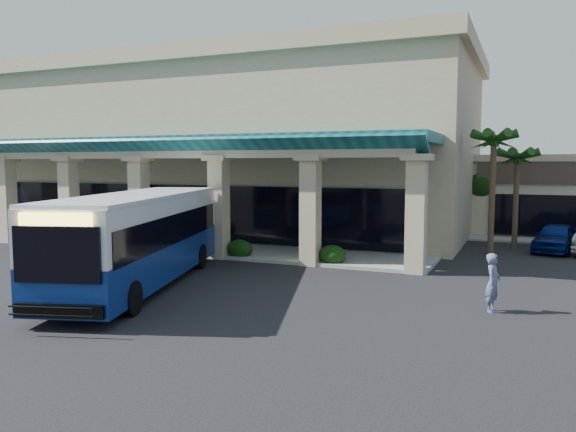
% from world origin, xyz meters
% --- Properties ---
extents(ground, '(110.00, 110.00, 0.00)m').
position_xyz_m(ground, '(0.00, 0.00, 0.00)').
color(ground, black).
extents(main_building, '(30.80, 14.80, 11.35)m').
position_xyz_m(main_building, '(-8.00, 16.00, 5.67)').
color(main_building, tan).
rests_on(main_building, ground).
extents(arcade, '(30.00, 6.20, 5.70)m').
position_xyz_m(arcade, '(-8.00, 6.80, 2.85)').
color(arcade, '#0D484E').
rests_on(arcade, ground).
extents(palm_0, '(2.40, 2.40, 6.60)m').
position_xyz_m(palm_0, '(8.50, 11.00, 3.30)').
color(palm_0, '#13390F').
rests_on(palm_0, ground).
extents(palm_1, '(2.40, 2.40, 5.80)m').
position_xyz_m(palm_1, '(9.50, 14.00, 2.90)').
color(palm_1, '#13390F').
rests_on(palm_1, ground).
extents(broadleaf_tree, '(2.60, 2.60, 4.81)m').
position_xyz_m(broadleaf_tree, '(7.50, 19.00, 2.41)').
color(broadleaf_tree, black).
rests_on(broadleaf_tree, ground).
extents(transit_bus, '(6.03, 12.14, 3.31)m').
position_xyz_m(transit_bus, '(-2.66, -1.00, 1.65)').
color(transit_bus, navy).
rests_on(transit_bus, ground).
extents(pedestrian, '(0.53, 0.71, 1.75)m').
position_xyz_m(pedestrian, '(9.20, 0.17, 0.87)').
color(pedestrian, slate).
rests_on(pedestrian, ground).
extents(car_silver, '(2.60, 4.50, 1.44)m').
position_xyz_m(car_silver, '(11.42, 13.43, 0.72)').
color(car_silver, navy).
rests_on(car_silver, ground).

